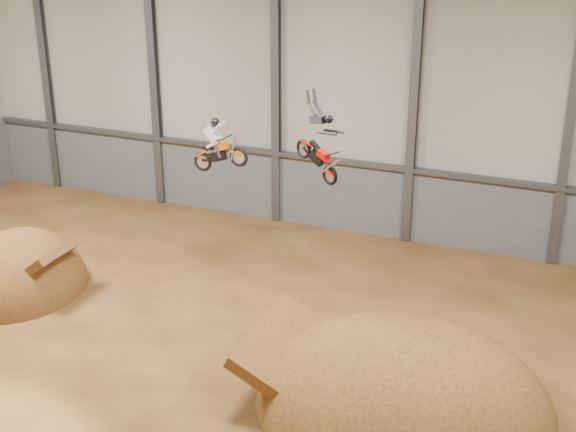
# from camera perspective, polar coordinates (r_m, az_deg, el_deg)

# --- Properties ---
(floor) EXTENTS (40.00, 40.00, 0.00)m
(floor) POSITION_cam_1_polar(r_m,az_deg,el_deg) (27.47, -6.52, -12.28)
(floor) COLOR #492B13
(floor) RESTS_ON ground
(back_wall) EXTENTS (40.00, 0.10, 14.00)m
(back_wall) POSITION_cam_1_polar(r_m,az_deg,el_deg) (37.44, 4.02, 9.06)
(back_wall) COLOR #A19E8F
(back_wall) RESTS_ON ground
(lower_band_back) EXTENTS (39.80, 0.18, 3.50)m
(lower_band_back) POSITION_cam_1_polar(r_m,az_deg,el_deg) (38.88, 3.77, 1.47)
(lower_band_back) COLOR #5A5C62
(lower_band_back) RESTS_ON ground
(steel_rail) EXTENTS (39.80, 0.35, 0.20)m
(steel_rail) POSITION_cam_1_polar(r_m,az_deg,el_deg) (38.15, 3.77, 3.93)
(steel_rail) COLOR #47494F
(steel_rail) RESTS_ON lower_band_back
(steel_column_0) EXTENTS (0.40, 0.36, 13.90)m
(steel_column_0) POSITION_cam_1_polar(r_m,az_deg,el_deg) (45.19, -16.90, 10.45)
(steel_column_0) COLOR #47494F
(steel_column_0) RESTS_ON ground
(steel_column_1) EXTENTS (0.40, 0.36, 13.90)m
(steel_column_1) POSITION_cam_1_polar(r_m,az_deg,el_deg) (41.40, -9.53, 10.08)
(steel_column_1) COLOR #47494F
(steel_column_1) RESTS_ON ground
(steel_column_2) EXTENTS (0.40, 0.36, 13.90)m
(steel_column_2) POSITION_cam_1_polar(r_m,az_deg,el_deg) (38.40, -0.86, 9.44)
(steel_column_2) COLOR #47494F
(steel_column_2) RESTS_ON ground
(steel_column_3) EXTENTS (0.40, 0.36, 13.90)m
(steel_column_3) POSITION_cam_1_polar(r_m,az_deg,el_deg) (36.39, 8.96, 8.45)
(steel_column_3) COLOR #47494F
(steel_column_3) RESTS_ON ground
(steel_column_4) EXTENTS (0.40, 0.36, 13.90)m
(steel_column_4) POSITION_cam_1_polar(r_m,az_deg,el_deg) (35.53, 19.53, 7.11)
(steel_column_4) COLOR #47494F
(steel_column_4) RESTS_ON ground
(takeoff_ramp) EXTENTS (5.18, 5.98, 5.18)m
(takeoff_ramp) POSITION_cam_1_polar(r_m,az_deg,el_deg) (35.34, -18.44, -5.02)
(takeoff_ramp) COLOR #432810
(takeoff_ramp) RESTS_ON ground
(landing_ramp) EXTENTS (9.61, 8.50, 5.55)m
(landing_ramp) POSITION_cam_1_polar(r_m,az_deg,el_deg) (26.65, 8.13, -13.59)
(landing_ramp) COLOR #432810
(landing_ramp) RESTS_ON ground
(fmx_rider_a) EXTENTS (2.91, 1.06, 2.70)m
(fmx_rider_a) POSITION_cam_1_polar(r_m,az_deg,el_deg) (30.72, -4.71, 5.29)
(fmx_rider_a) COLOR #D54305
(fmx_rider_b) EXTENTS (3.27, 2.15, 3.12)m
(fmx_rider_b) POSITION_cam_1_polar(r_m,az_deg,el_deg) (24.92, 1.87, 5.77)
(fmx_rider_b) COLOR #BB0303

